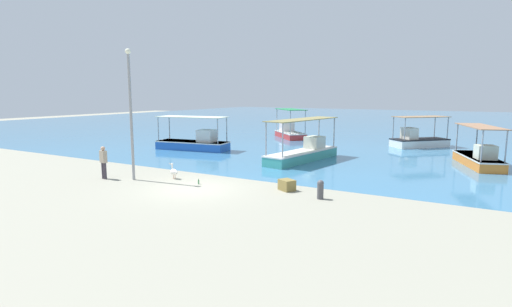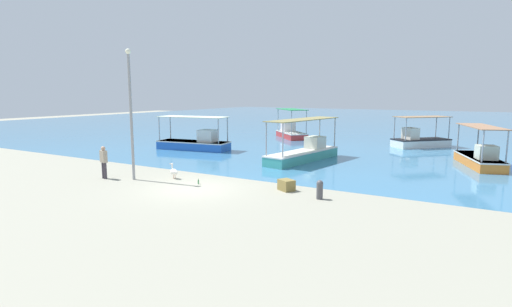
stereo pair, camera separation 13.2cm
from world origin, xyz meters
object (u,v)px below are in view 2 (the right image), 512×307
lamp_post (131,108)px  pelican (174,171)px  fishing_boat_center (419,140)px  cargo_crate (286,185)px  glass_bottle (198,182)px  fishing_boat_far_right (480,157)px  fisherman_standing (104,161)px  fishing_boat_near_right (196,142)px  fishing_boat_near_left (291,131)px  mooring_bollard (320,189)px  fishing_boat_far_left (304,152)px

lamp_post → pelican: bearing=36.8°
fishing_boat_center → cargo_crate: size_ratio=6.39×
pelican → glass_bottle: 1.93m
fishing_boat_far_right → fisherman_standing: size_ratio=3.17×
fishing_boat_near_right → fishing_boat_center: (14.82, 10.42, -0.01)m
lamp_post → fishing_boat_near_right: bearing=112.1°
fishing_boat_far_right → cargo_crate: size_ratio=7.59×
fishing_boat_near_left → mooring_bollard: size_ratio=5.78×
fishing_boat_near_right → fishing_boat_center: bearing=35.1°
fishing_boat_far_left → pelican: fishing_boat_far_left is taller
fishing_boat_near_right → fishing_boat_center: 18.12m
fishing_boat_near_left → cargo_crate: 21.65m
fishing_boat_far_right → fishing_boat_near_right: bearing=-171.2°
fishing_boat_near_right → lamp_post: (4.10, -10.09, 3.03)m
fishing_boat_near_left → fishing_boat_far_left: (6.56, -11.77, -0.03)m
fishing_boat_near_left → glass_bottle: bearing=-76.8°
fishing_boat_far_left → lamp_post: size_ratio=1.06×
fishing_boat_far_left → fishing_boat_far_right: size_ratio=1.29×
fishing_boat_near_left → fishing_boat_far_right: fishing_boat_near_left is taller
pelican → lamp_post: lamp_post is taller
fishing_boat_far_left → pelican: (-3.60, -8.53, -0.21)m
mooring_bollard → fisherman_standing: 11.26m
mooring_bollard → fisherman_standing: fisherman_standing is taller
pelican → glass_bottle: (1.87, -0.35, -0.27)m
pelican → fisherman_standing: size_ratio=0.47×
fishing_boat_near_left → mooring_bollard: (10.94, -20.29, -0.19)m
cargo_crate → pelican: bearing=-173.9°
fisherman_standing → glass_bottle: fisherman_standing is taller
fisherman_standing → mooring_bollard: bearing=9.3°
fishing_boat_center → cargo_crate: fishing_boat_center is taller
mooring_bollard → cargo_crate: mooring_bollard is taller
fisherman_standing → cargo_crate: (9.25, 2.46, -0.66)m
mooring_bollard → glass_bottle: bearing=-176.5°
pelican → mooring_bollard: mooring_bollard is taller
lamp_post → mooring_bollard: (9.60, 1.23, -3.20)m
pelican → fishing_boat_center: bearing=64.8°
fisherman_standing → cargo_crate: 9.59m
fishing_boat_center → lamp_post: 23.35m
fishing_boat_near_right → fisherman_standing: fishing_boat_near_right is taller
lamp_post → fisherman_standing: size_ratio=3.87×
fisherman_standing → pelican: bearing=30.0°
fishing_boat_far_right → glass_bottle: fishing_boat_far_right is taller
fishing_boat_far_left → cargo_crate: size_ratio=9.80×
cargo_crate → glass_bottle: size_ratio=2.61×
fishing_boat_far_right → mooring_bollard: bearing=-115.3°
fishing_boat_far_left → cargo_crate: fishing_boat_far_left is taller
fishing_boat_far_right → lamp_post: bearing=-139.3°
fishing_boat_center → glass_bottle: bearing=-110.2°
fishing_boat_near_left → fishing_boat_far_right: bearing=-27.1°
fishing_boat_far_left → lamp_post: (-5.22, -9.74, 3.05)m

